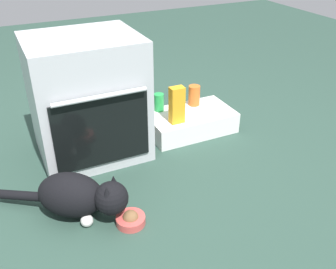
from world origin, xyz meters
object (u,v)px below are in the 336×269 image
at_px(food_bowl, 131,219).
at_px(soda_can, 159,102).
at_px(pantry_cabinet, 190,121).
at_px(oven, 88,98).
at_px(cat, 79,196).
at_px(juice_carton, 177,105).
at_px(sauce_jar, 194,95).

height_order(food_bowl, soda_can, soda_can).
height_order(pantry_cabinet, food_bowl, pantry_cabinet).
relative_size(oven, food_bowl, 5.11).
bearing_deg(oven, cat, -111.70).
bearing_deg(food_bowl, juice_carton, 47.74).
xyz_separation_m(food_bowl, soda_can, (0.51, 0.80, 0.17)).
relative_size(pantry_cabinet, food_bowl, 4.08).
bearing_deg(sauce_jar, oven, -174.76).
distance_m(cat, sauce_jar, 1.16).
bearing_deg(juice_carton, oven, 168.24).
distance_m(oven, food_bowl, 0.79).
bearing_deg(soda_can, pantry_cabinet, -33.92).
bearing_deg(soda_can, food_bowl, -122.60).
bearing_deg(oven, pantry_cabinet, -2.20).
xyz_separation_m(soda_can, sauce_jar, (0.26, -0.02, 0.01)).
height_order(food_bowl, sauce_jar, sauce_jar).
xyz_separation_m(food_bowl, cat, (-0.20, 0.16, 0.10)).
distance_m(food_bowl, cat, 0.28).
distance_m(pantry_cabinet, food_bowl, 0.97).
bearing_deg(soda_can, cat, -137.99).
height_order(pantry_cabinet, juice_carton, juice_carton).
bearing_deg(sauce_jar, pantry_cabinet, -130.42).
bearing_deg(juice_carton, cat, -149.40).
bearing_deg(juice_carton, food_bowl, -132.26).
xyz_separation_m(food_bowl, juice_carton, (0.55, 0.60, 0.23)).
bearing_deg(soda_can, juice_carton, -80.91).
bearing_deg(food_bowl, sauce_jar, 45.36).
xyz_separation_m(pantry_cabinet, sauce_jar, (0.08, 0.10, 0.14)).
bearing_deg(cat, food_bowl, -0.00).
xyz_separation_m(oven, food_bowl, (-0.02, -0.71, -0.34)).
bearing_deg(oven, soda_can, 10.55).
xyz_separation_m(pantry_cabinet, soda_can, (-0.18, 0.12, 0.13)).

